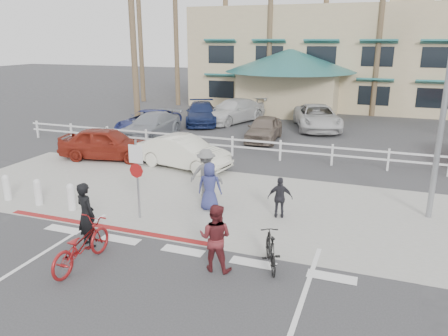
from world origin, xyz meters
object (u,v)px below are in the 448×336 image
at_px(sign_post, 137,175).
at_px(car_white_sedan, 184,152).
at_px(bike_black, 271,250).
at_px(car_red_compact, 107,143).
at_px(bike_red, 81,245).

height_order(sign_post, car_white_sedan, sign_post).
xyz_separation_m(bike_black, car_red_compact, (-9.94, 7.38, 0.29)).
xyz_separation_m(sign_post, car_red_compact, (-5.19, 5.78, -0.68)).
relative_size(sign_post, bike_black, 1.84).
distance_m(bike_black, car_red_compact, 12.39).
relative_size(bike_red, car_red_compact, 0.49).
bearing_deg(bike_black, bike_red, -2.87).
bearing_deg(sign_post, car_white_sedan, 100.84).
xyz_separation_m(bike_red, bike_black, (4.53, 1.60, -0.10)).
bearing_deg(car_white_sedan, car_red_compact, 100.43).
relative_size(bike_red, bike_black, 1.39).
relative_size(sign_post, bike_red, 1.32).
bearing_deg(car_red_compact, bike_black, -137.40).
bearing_deg(car_red_compact, bike_red, -159.74).
xyz_separation_m(sign_post, bike_black, (4.76, -1.60, -0.98)).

